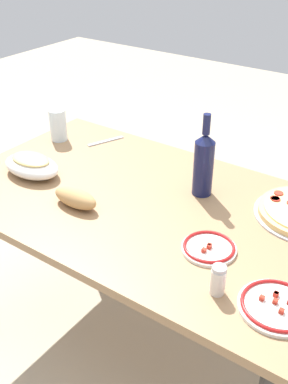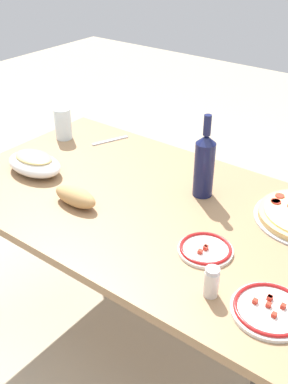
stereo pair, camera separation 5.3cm
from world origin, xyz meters
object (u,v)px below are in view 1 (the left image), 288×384
side_plate_far (277,306)px  spice_shaker (218,280)px  wine_bottle (204,163)px  bread_loaf (75,198)px  dining_table (144,226)px  water_glass (58,125)px  side_plate_near (209,248)px  baked_pasta_dish (31,165)px

side_plate_far → spice_shaker: spice_shaker is taller
wine_bottle → side_plate_far: wine_bottle is taller
bread_loaf → dining_table: bearing=-134.6°
wine_bottle → water_glass: (0.73, -0.04, -0.05)m
side_plate_far → bread_loaf: bearing=-4.8°
dining_table → bread_loaf: 0.28m
wine_bottle → side_plate_near: (-0.18, 0.27, -0.11)m
bread_loaf → spice_shaker: size_ratio=2.00×
water_glass → side_plate_near: 0.96m
bread_loaf → baked_pasta_dish: bearing=-13.7°
bread_loaf → spice_shaker: (-0.59, 0.10, 0.01)m
baked_pasta_dish → spice_shaker: size_ratio=2.76×
baked_pasta_dish → spice_shaker: 0.89m
wine_bottle → spice_shaker: (-0.28, 0.42, -0.08)m
baked_pasta_dish → spice_shaker: spice_shaker is taller
water_glass → bread_loaf: water_glass is taller
side_plate_far → bread_loaf: bread_loaf is taller
dining_table → baked_pasta_dish: bearing=12.2°
side_plate_near → spice_shaker: (-0.10, 0.15, 0.03)m
side_plate_near → bread_loaf: bread_loaf is taller
dining_table → baked_pasta_dish: (0.45, 0.10, 0.15)m
water_glass → side_plate_far: bearing=160.2°
dining_table → wine_bottle: (-0.14, -0.15, 0.23)m
wine_bottle → bread_loaf: size_ratio=1.72×
bread_loaf → spice_shaker: 0.59m
baked_pasta_dish → side_plate_near: baked_pasta_dish is taller
baked_pasta_dish → bread_loaf: bearing=166.3°
wine_bottle → water_glass: 0.73m
wine_bottle → water_glass: size_ratio=2.18×
wine_bottle → side_plate_near: wine_bottle is taller
dining_table → side_plate_near: bearing=159.5°
water_glass → side_plate_far: 1.23m
water_glass → bread_loaf: size_ratio=0.79×
side_plate_near → side_plate_far: 0.27m
spice_shaker → bread_loaf: bearing=-9.4°
side_plate_far → dining_table: bearing=-21.8°
baked_pasta_dish → side_plate_far: (-1.02, 0.13, -0.03)m
side_plate_near → bread_loaf: bearing=5.7°
wine_bottle → side_plate_far: (-0.43, 0.38, -0.11)m
baked_pasta_dish → spice_shaker: bearing=169.2°
water_glass → bread_loaf: 0.56m
dining_table → spice_shaker: size_ratio=15.89×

